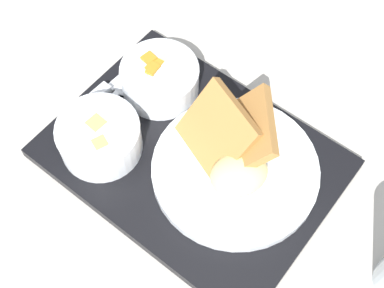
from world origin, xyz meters
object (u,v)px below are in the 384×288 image
object	(u,v)px
plate_main	(234,162)
bowl_salad	(160,77)
bowl_soup	(99,136)
knife	(100,94)
spoon	(116,95)

from	to	relation	value
plate_main	bowl_salad	bearing A→B (deg)	164.74
bowl_soup	bowl_salad	bearing A→B (deg)	89.70
plate_main	knife	xyz separation A→B (m)	(-0.22, -0.02, -0.01)
plate_main	knife	world-z (taller)	plate_main
bowl_salad	spoon	size ratio (longest dim) A/B	0.80
knife	spoon	world-z (taller)	knife
bowl_soup	plate_main	bearing A→B (deg)	26.71
plate_main	bowl_soup	bearing A→B (deg)	-153.29
knife	spoon	bearing A→B (deg)	-51.08
bowl_soup	plate_main	world-z (taller)	plate_main
bowl_soup	knife	distance (m)	0.09
bowl_salad	bowl_soup	bearing A→B (deg)	-90.30
bowl_salad	knife	size ratio (longest dim) A/B	0.57
bowl_soup	spoon	size ratio (longest dim) A/B	0.80
bowl_soup	plate_main	xyz separation A→B (m)	(0.16, 0.08, -0.01)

